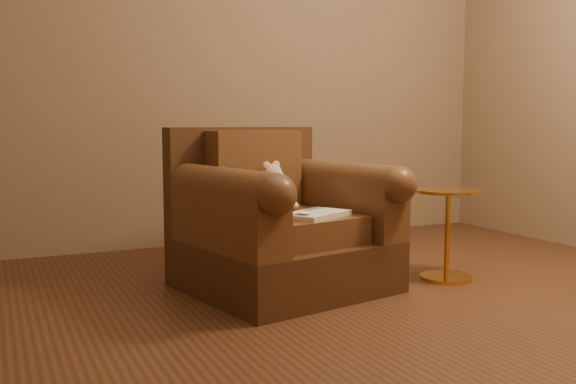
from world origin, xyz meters
name	(u,v)px	position (x,y,z in m)	size (l,w,h in m)	color
floor	(399,318)	(0.00, 0.00, 0.00)	(4.00, 4.00, 0.00)	#512F1B
armchair	(280,226)	(-0.25, 0.70, 0.32)	(1.06, 1.03, 0.81)	#422816
teddy_bear	(275,191)	(-0.24, 0.78, 0.49)	(0.19, 0.22, 0.26)	beige
guidebook	(316,214)	(-0.17, 0.46, 0.40)	(0.38, 0.33, 0.03)	beige
side_table	(447,231)	(0.63, 0.47, 0.26)	(0.35, 0.35, 0.49)	gold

